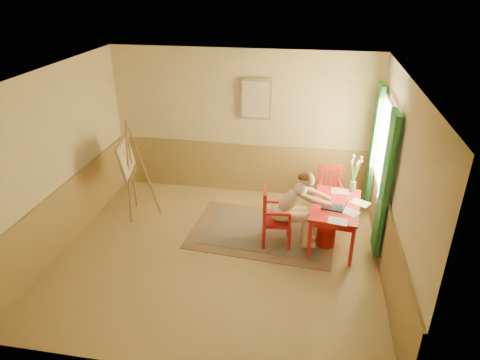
% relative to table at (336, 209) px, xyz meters
% --- Properties ---
extents(room, '(5.04, 4.54, 2.84)m').
position_rel_table_xyz_m(room, '(-1.78, -0.63, 0.77)').
color(room, '#A78951').
rests_on(room, ground).
extents(wainscot, '(5.00, 4.50, 1.00)m').
position_rel_table_xyz_m(wainscot, '(-1.78, 0.17, -0.13)').
color(wainscot, '#9A7E49').
rests_on(wainscot, room).
extents(window, '(0.12, 2.01, 2.20)m').
position_rel_table_xyz_m(window, '(0.64, 0.47, 0.71)').
color(window, white).
rests_on(window, room).
extents(wall_portrait, '(0.60, 0.05, 0.76)m').
position_rel_table_xyz_m(wall_portrait, '(-1.53, 1.58, 1.27)').
color(wall_portrait, '#9C8453').
rests_on(wall_portrait, room).
extents(rug, '(2.52, 1.79, 0.02)m').
position_rel_table_xyz_m(rug, '(-1.16, 0.09, -0.62)').
color(rug, '#8C7251').
rests_on(rug, room).
extents(table, '(0.85, 1.27, 0.72)m').
position_rel_table_xyz_m(table, '(0.00, 0.00, 0.00)').
color(table, red).
rests_on(table, room).
extents(chair_left, '(0.49, 0.47, 0.98)m').
position_rel_table_xyz_m(chair_left, '(-0.96, -0.18, -0.14)').
color(chair_left, red).
rests_on(chair_left, room).
extents(chair_back, '(0.46, 0.47, 0.91)m').
position_rel_table_xyz_m(chair_back, '(-0.07, 0.93, -0.18)').
color(chair_back, red).
rests_on(chair_back, room).
extents(figure, '(0.97, 0.44, 1.29)m').
position_rel_table_xyz_m(figure, '(-0.64, -0.14, 0.08)').
color(figure, beige).
rests_on(figure, room).
extents(laptop, '(0.43, 0.31, 0.24)m').
position_rel_table_xyz_m(laptop, '(0.00, -0.14, 0.14)').
color(laptop, '#1E2338').
rests_on(laptop, table).
extents(papers, '(0.70, 1.20, 0.00)m').
position_rel_table_xyz_m(papers, '(0.16, -0.05, 0.09)').
color(papers, white).
rests_on(papers, table).
extents(vase, '(0.24, 0.31, 0.62)m').
position_rel_table_xyz_m(vase, '(0.27, 0.53, 0.37)').
color(vase, '#3F724C').
rests_on(vase, table).
extents(wastebasket, '(0.40, 0.40, 0.32)m').
position_rel_table_xyz_m(wastebasket, '(-0.11, -0.09, -0.47)').
color(wastebasket, red).
rests_on(wastebasket, room).
extents(easel, '(0.67, 0.81, 1.81)m').
position_rel_table_xyz_m(easel, '(-3.55, 0.30, 0.44)').
color(easel, olive).
rests_on(easel, room).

